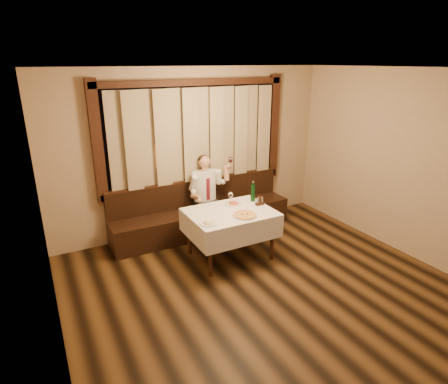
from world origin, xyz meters
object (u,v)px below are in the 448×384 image
seated_man (207,189)px  green_bottle (253,193)px  pizza (245,215)px  banquette (202,215)px  dining_table (230,218)px  cruet_caddy (260,202)px  pasta_red (234,202)px  pasta_cream (209,221)px

seated_man → green_bottle: bearing=-57.5°
pizza → green_bottle: green_bottle is taller
banquette → dining_table: size_ratio=2.52×
seated_man → dining_table: bearing=-94.0°
dining_table → cruet_caddy: bearing=1.6°
pizza → seated_man: seated_man is taller
seated_man → cruet_caddy: bearing=-63.2°
pasta_red → pizza: bearing=-100.2°
pasta_red → seated_man: bearing=99.3°
pasta_red → pasta_cream: size_ratio=0.96×
green_bottle → seated_man: (-0.46, 0.72, -0.09)m
dining_table → cruet_caddy: (0.53, 0.01, 0.16)m
dining_table → banquette: bearing=90.0°
pasta_cream → seated_man: seated_man is taller
pizza → green_bottle: (0.43, 0.47, 0.12)m
pasta_cream → pasta_red: bearing=35.7°
green_bottle → pasta_red: bearing=177.8°
dining_table → pasta_red: pasta_red is taller
cruet_caddy → seated_man: 1.03m
pizza → pasta_red: size_ratio=1.47×
pizza → seated_man: bearing=91.5°
dining_table → seated_man: size_ratio=0.92×
cruet_caddy → pasta_red: bearing=149.2°
pizza → cruet_caddy: bearing=31.9°
dining_table → seated_man: (0.06, 0.93, 0.16)m
dining_table → green_bottle: 0.62m
dining_table → seated_man: bearing=86.0°
dining_table → pizza: 0.30m
pizza → pasta_red: bearing=79.8°
pasta_red → seated_man: size_ratio=0.18×
banquette → pasta_cream: (-0.48, -1.28, 0.48)m
banquette → cruet_caddy: 1.24m
banquette → seated_man: (0.06, -0.09, 0.50)m
dining_table → green_bottle: bearing=21.7°
banquette → seated_man: bearing=-53.8°
banquette → dining_table: (0.00, -1.02, 0.34)m
dining_table → pizza: bearing=-69.6°
green_bottle → seated_man: size_ratio=0.24×
dining_table → cruet_caddy: 0.55m
cruet_caddy → pizza: bearing=-148.0°
banquette → cruet_caddy: size_ratio=22.62×
pasta_red → seated_man: (-0.12, 0.71, 0.02)m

